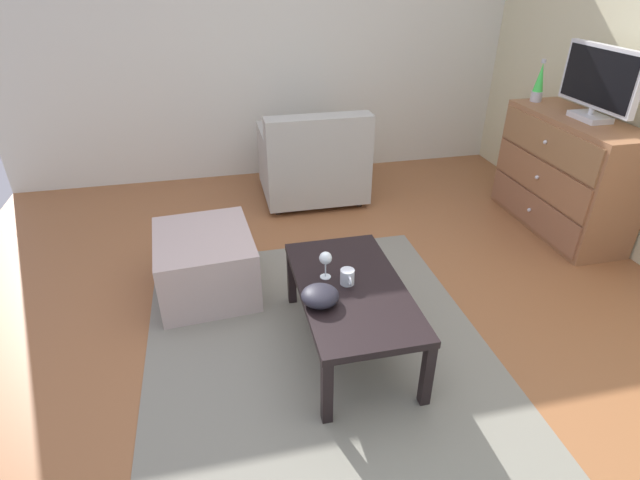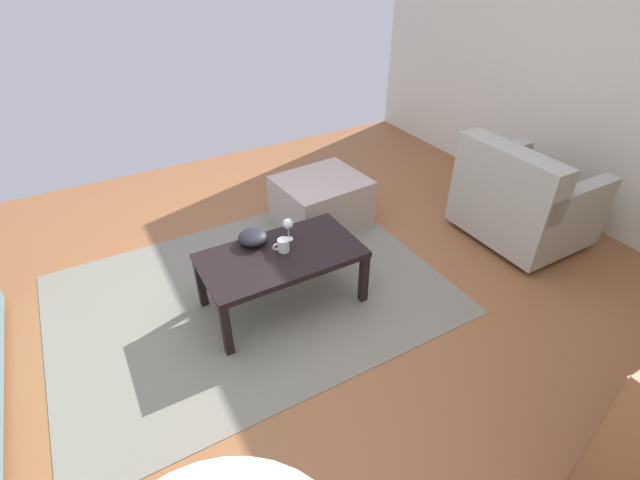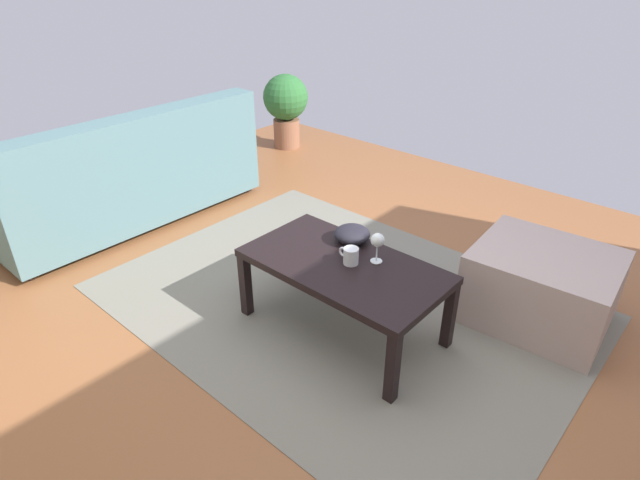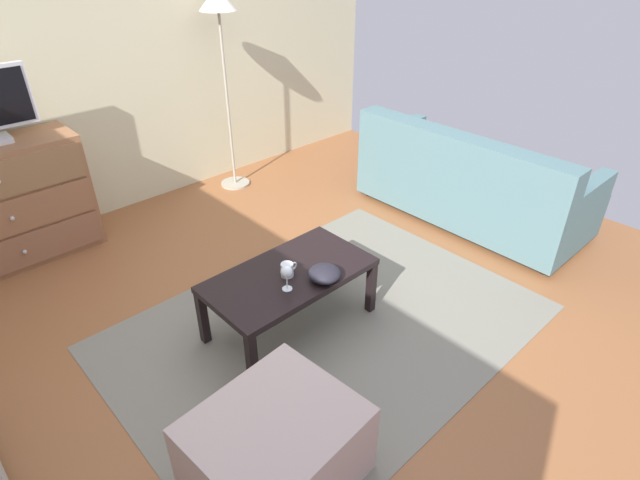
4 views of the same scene
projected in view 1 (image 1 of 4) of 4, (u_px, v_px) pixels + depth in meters
The scene contains 12 objects.
ground_plane at pixel (351, 343), 2.85m from camera, with size 5.93×5.10×0.05m, color brown.
wall_plain_left at pixel (275, 36), 4.49m from camera, with size 0.12×5.10×2.59m, color silver.
area_rug at pixel (325, 370), 2.62m from camera, with size 2.60×1.90×0.01m, color slate.
dresser at pixel (565, 175), 3.82m from camera, with size 1.18×0.49×0.90m.
tv at pixel (599, 82), 3.42m from camera, with size 0.71×0.18×0.51m.
lava_lamp at pixel (539, 83), 3.93m from camera, with size 0.09×0.09×0.33m.
coffee_table at pixel (351, 293), 2.62m from camera, with size 1.02×0.55×0.41m.
wine_glass at pixel (326, 259), 2.61m from camera, with size 0.07×0.07×0.16m.
mug at pixel (347, 277), 2.59m from camera, with size 0.11×0.08×0.08m.
bowl_decorative at pixel (320, 296), 2.44m from camera, with size 0.19×0.19×0.09m, color black.
armchair at pixel (313, 162), 4.36m from camera, with size 0.80×0.89×0.82m.
ottoman at pixel (206, 263), 3.17m from camera, with size 0.70×0.60×0.41m, color #B09B96.
Camera 1 is at (2.07, -0.65, 1.92)m, focal length 27.50 mm.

